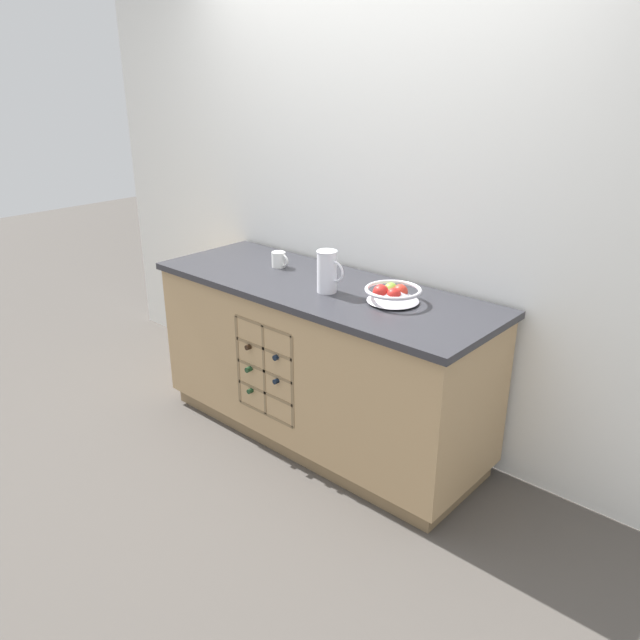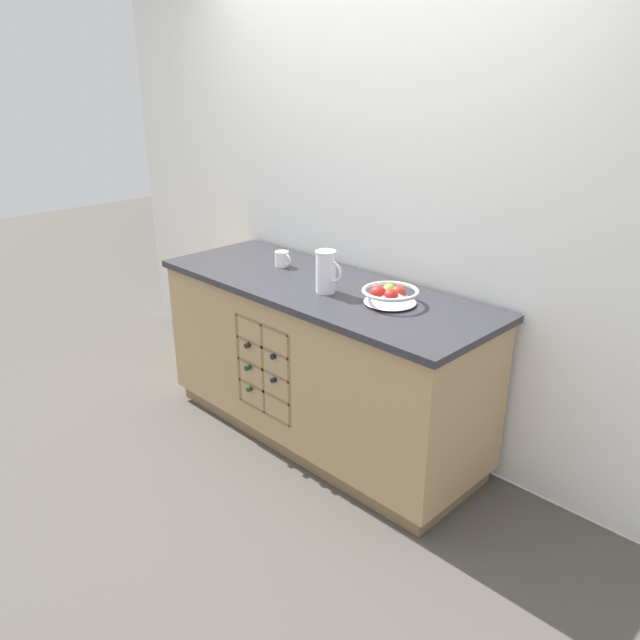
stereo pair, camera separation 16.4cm
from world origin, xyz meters
The scene contains 6 objects.
ground_plane centered at (0.00, 0.00, 0.00)m, with size 14.00×14.00×0.00m, color #4C4742.
back_wall centered at (0.00, 0.39, 1.27)m, with size 4.40×0.06×2.55m, color white.
kitchen_island centered at (0.00, 0.00, 0.45)m, with size 1.90×0.69×0.89m.
fruit_bowl centered at (0.43, 0.03, 0.93)m, with size 0.27×0.27×0.08m.
white_pitcher centered at (0.10, -0.06, 1.00)m, with size 0.16×0.10×0.21m.
ceramic_mug centered at (-0.37, 0.08, 0.93)m, with size 0.11×0.08×0.08m.
Camera 2 is at (2.13, -2.13, 1.90)m, focal length 35.00 mm.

